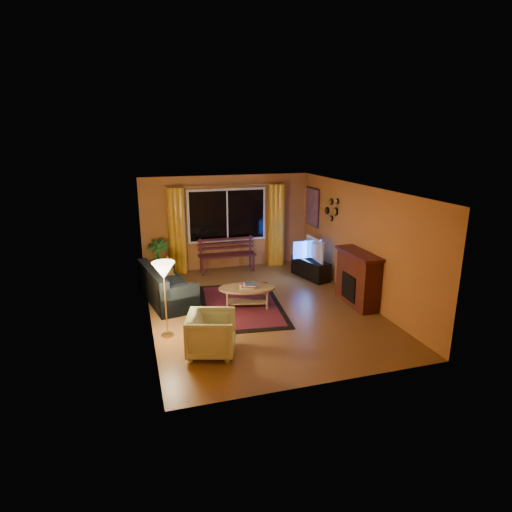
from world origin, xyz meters
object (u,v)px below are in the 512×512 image
object	(u,v)px
tv_console	(310,269)
bench	(227,263)
sofa	(167,284)
armchair	(211,332)
floor_lamp	(165,300)
coffee_table	(247,297)

from	to	relation	value
tv_console	bench	bearing A→B (deg)	135.21
sofa	tv_console	world-z (taller)	sofa
armchair	floor_lamp	bearing A→B (deg)	54.10
armchair	tv_console	world-z (taller)	armchair
sofa	floor_lamp	bearing A→B (deg)	-106.69
armchair	coffee_table	distance (m)	2.09
sofa	floor_lamp	world-z (taller)	floor_lamp
bench	tv_console	xyz separation A→B (m)	(1.90, -1.12, 0.01)
bench	tv_console	world-z (taller)	tv_console
floor_lamp	tv_console	distance (m)	4.45
armchair	coffee_table	xyz separation A→B (m)	(1.10, 1.77, -0.18)
bench	floor_lamp	world-z (taller)	floor_lamp
sofa	coffee_table	bearing A→B (deg)	-38.18
floor_lamp	armchair	bearing A→B (deg)	-53.24
bench	floor_lamp	distance (m)	3.91
tv_console	armchair	bearing A→B (deg)	-149.44
sofa	armchair	distance (m)	2.63
armchair	tv_console	distance (m)	4.45
sofa	armchair	xyz separation A→B (m)	(0.47, -2.58, 0.01)
armchair	tv_console	xyz separation A→B (m)	(3.16, 3.14, -0.15)
floor_lamp	tv_console	size ratio (longest dim) A/B	1.20
sofa	floor_lamp	size ratio (longest dim) A/B	1.37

